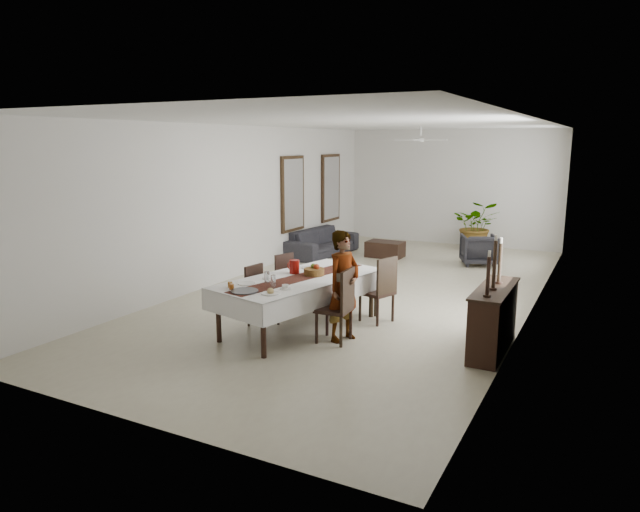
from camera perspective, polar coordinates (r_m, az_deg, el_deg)
The scene contains 85 objects.
floor at distance 11.15m, azimuth 4.81°, elevation -3.54°, with size 6.00×12.00×0.00m, color #BCB495.
ceiling at distance 10.78m, azimuth 5.09°, elevation 13.12°, with size 6.00×12.00×0.02m, color white.
wall_back at distance 16.53m, azimuth 13.04°, elevation 6.69°, with size 6.00×0.02×3.20m, color silver.
wall_front at distance 5.86m, azimuth -18.32°, elevation -1.62°, with size 6.00×0.02×3.20m, color silver.
wall_left at distance 12.31m, azimuth -8.10°, elevation 5.37°, with size 0.02×12.00×3.20m, color silver.
wall_right at distance 10.10m, azimuth 20.88°, elevation 3.45°, with size 0.02×12.00×3.20m, color silver.
dining_table_top at distance 8.75m, azimuth -2.03°, elevation -2.42°, with size 1.07×2.57×0.05m, color black.
table_leg_fl at distance 8.39m, azimuth -10.12°, elevation -6.04°, with size 0.07×0.07×0.75m, color black.
table_leg_fr at distance 7.71m, azimuth -5.68°, elevation -7.48°, with size 0.07×0.07×0.75m, color black.
table_leg_bl at distance 10.03m, azimuth 0.80°, elevation -2.98°, with size 0.07×0.07×0.75m, color black.
table_leg_br at distance 9.47m, azimuth 5.15°, elevation -3.90°, with size 0.07×0.07×0.75m, color black.
tablecloth_top at distance 8.74m, azimuth -2.03°, elevation -2.22°, with size 1.26×2.76×0.01m, color white.
tablecloth_drape_left at distance 9.20m, azimuth -4.87°, elevation -2.55°, with size 0.01×2.76×0.32m, color silver.
tablecloth_drape_right at distance 8.38m, azimuth 1.11°, elevation -3.91°, with size 0.01×2.76×0.32m, color white.
tablecloth_drape_near at distance 7.87m, azimuth -8.91°, elevation -5.06°, with size 1.26×0.01×0.32m, color white.
tablecloth_drape_far at distance 9.80m, azimuth 3.49°, elevation -1.68°, with size 1.26×0.01×0.32m, color white.
table_runner at distance 8.74m, azimuth -2.03°, elevation -2.16°, with size 0.37×2.68×0.00m, color #5B251A.
red_pitcher at distance 9.01m, azimuth -2.58°, elevation -1.07°, with size 0.16×0.16×0.21m, color maroon.
pitcher_handle at distance 9.07m, azimuth -2.99°, elevation -0.99°, with size 0.13×0.13×0.02m, color maroon.
wine_glass_near at distance 8.15m, azimuth -4.72°, elevation -2.55°, with size 0.07×0.07×0.18m, color white.
wine_glass_mid at distance 8.39m, azimuth -5.32°, elevation -2.16°, with size 0.07×0.07×0.18m, color silver.
teacup_right at distance 8.07m, azimuth -3.49°, elevation -3.11°, with size 0.10×0.10×0.06m, color white.
saucer_right at distance 8.07m, azimuth -3.48°, elevation -3.28°, with size 0.16×0.16×0.01m, color white.
teacup_left at distance 8.69m, azimuth -5.26°, elevation -2.07°, with size 0.10×0.10×0.06m, color white.
saucer_left at distance 8.70m, azimuth -5.26°, elevation -2.24°, with size 0.16×0.16×0.01m, color white.
plate_near_right at distance 7.83m, azimuth -4.97°, elevation -3.75°, with size 0.26×0.26×0.02m, color silver.
bread_near_right at distance 7.82m, azimuth -4.97°, elevation -3.54°, with size 0.10×0.10×0.10m, color tan.
plate_near_left at distance 8.42m, azimuth -7.37°, elevation -2.73°, with size 0.26×0.26×0.02m, color white.
plate_far_left at distance 9.38m, azimuth -1.10°, elevation -1.18°, with size 0.26×0.26×0.02m, color silver.
serving_tray at distance 7.98m, azimuth -7.56°, elevation -3.50°, with size 0.39×0.39×0.02m, color #3D3E42.
jam_jar_a at distance 8.13m, azimuth -8.84°, elevation -3.06°, with size 0.07×0.07×0.08m, color #9A4C16.
jam_jar_b at distance 8.24m, azimuth -8.98°, elevation -2.85°, with size 0.07×0.07×0.08m, color brown.
fruit_basket at distance 8.88m, azimuth -0.60°, elevation -1.59°, with size 0.32×0.32×0.11m, color brown.
fruit_red at distance 8.86m, azimuth -0.35°, elevation -1.09°, with size 0.10×0.10×0.10m, color #A12C10.
fruit_green at distance 8.92m, azimuth -0.67°, elevation -1.01°, with size 0.09×0.09×0.09m, color #597723.
chair_right_near_seat at distance 8.26m, azimuth 1.40°, elevation -5.35°, with size 0.46×0.46×0.05m, color black.
chair_right_near_leg_fl at distance 8.10m, azimuth 2.11°, elevation -7.58°, with size 0.05×0.05×0.46m, color black.
chair_right_near_leg_fr at distance 8.44m, azimuth 3.09°, elevation -6.82°, with size 0.05×0.05×0.46m, color black.
chair_right_near_leg_bl at distance 8.25m, azimuth -0.34°, elevation -7.24°, with size 0.05×0.05×0.46m, color black.
chair_right_near_leg_br at distance 8.57m, azimuth 0.71°, elevation -6.51°, with size 0.05×0.05×0.46m, color black.
chair_right_near_back at distance 8.10m, azimuth 2.78°, elevation -3.38°, with size 0.46×0.04×0.59m, color black.
chair_right_far_seat at distance 9.22m, azimuth 5.69°, elevation -3.67°, with size 0.46×0.46×0.05m, color black.
chair_right_far_leg_fl at distance 9.04m, azimuth 5.77°, elevation -5.64°, with size 0.05×0.05×0.45m, color black.
chair_right_far_leg_fr at distance 9.31m, azimuth 7.29°, elevation -5.17°, with size 0.05×0.05×0.45m, color black.
chair_right_far_leg_bl at distance 9.28m, azimuth 4.03°, elevation -5.17°, with size 0.05×0.05×0.45m, color black.
chair_right_far_leg_br at distance 9.54m, azimuth 5.56°, elevation -4.72°, with size 0.05×0.05×0.45m, color black.
chair_right_far_back at distance 9.01m, azimuth 6.72°, elevation -2.00°, with size 0.46×0.04×0.58m, color black.
chair_left_near_seat at distance 9.03m, azimuth -5.70°, elevation -4.35°, with size 0.40×0.40×0.05m, color black.
chair_left_near_leg_fl at distance 9.31m, azimuth -5.78°, elevation -5.29°, with size 0.04×0.04×0.40m, color black.
chair_left_near_leg_fr at distance 9.08m, azimuth -7.16°, elevation -5.76°, with size 0.04×0.04×0.40m, color black.
chair_left_near_leg_bl at distance 9.11m, azimuth -4.20°, elevation -5.65°, with size 0.04×0.04×0.40m, color black.
chair_left_near_leg_br at distance 8.87m, azimuth -5.57°, elevation -6.15°, with size 0.04×0.04×0.40m, color black.
chair_left_near_back at distance 9.07m, azimuth -6.61°, elevation -2.48°, with size 0.40×0.04×0.52m, color black.
chair_left_far_seat at distance 9.87m, azimuth -2.90°, elevation -2.96°, with size 0.40×0.40×0.05m, color black.
chair_left_far_leg_fl at distance 10.15m, azimuth -2.76°, elevation -3.85°, with size 0.04×0.04×0.40m, color black.
chair_left_far_leg_fr at distance 9.95m, azimuth -4.23°, elevation -4.18°, with size 0.04×0.04×0.40m, color black.
chair_left_far_leg_bl at distance 9.91m, azimuth -1.54°, elevation -4.22°, with size 0.04×0.04×0.40m, color black.
chair_left_far_leg_br at distance 9.70m, azimuth -3.01°, elevation -4.57°, with size 0.04×0.04×0.40m, color black.
chair_left_far_back at distance 9.94m, azimuth -3.59°, elevation -1.23°, with size 0.40×0.04×0.51m, color black.
woman at distance 8.25m, azimuth 2.37°, elevation -3.03°, with size 0.59×0.39×1.62m, color gray.
sideboard_body at distance 8.24m, azimuth 16.92°, elevation -6.20°, with size 0.39×1.47×0.88m, color black.
sideboard_top at distance 8.12m, azimuth 17.10°, elevation -3.12°, with size 0.43×1.53×0.03m, color black.
candlestick_near_base at distance 7.59m, azimuth 16.35°, elevation -3.83°, with size 0.10×0.10×0.03m, color black.
candlestick_near_shaft at distance 7.53m, azimuth 16.46°, elevation -1.91°, with size 0.05×0.05×0.49m, color black.
candlestick_near_candle at distance 7.47m, azimuth 16.59°, elevation 0.22°, with size 0.04×0.04×0.08m, color beige.
candlestick_mid_base at distance 7.97m, azimuth 16.92°, elevation -3.15°, with size 0.10×0.10×0.03m, color black.
candlestick_mid_shaft at distance 7.89m, azimuth 17.06°, elevation -0.80°, with size 0.05×0.05×0.64m, color black.
candlestick_mid_candle at distance 7.83m, azimuth 17.21°, elevation 1.77°, with size 0.04×0.04×0.08m, color silver.
candlestick_far_base at distance 8.34m, azimuth 17.43°, elevation -2.54°, with size 0.10×0.10×0.03m, color black.
candlestick_far_shaft at distance 8.28m, azimuth 17.54°, elevation -0.62°, with size 0.05×0.05×0.54m, color black.
candlestick_far_candle at distance 8.23m, azimuth 17.67°, elevation 1.49°, with size 0.04×0.04×0.08m, color white.
sofa at distance 14.65m, azimuth 0.25°, elevation 1.41°, with size 2.28×0.89×0.66m, color #28262B.
armchair at distance 13.94m, azimuth 15.58°, elevation 0.61°, with size 0.77×0.80×0.72m, color #252428.
coffee_table at distance 14.47m, azimuth 6.53°, elevation 0.68°, with size 0.89×0.60×0.40m, color black.
potted_plant at distance 15.81m, azimuth 15.39°, elevation 2.96°, with size 1.19×1.04×1.33m, color #255B24.
mirror_frame_near at distance 14.13m, azimuth -2.76°, elevation 6.22°, with size 0.06×1.05×1.85m, color black.
mirror_glass_near at distance 14.11m, azimuth -2.63°, elevation 6.22°, with size 0.01×0.90×1.70m, color white.
mirror_frame_far at distance 15.97m, azimuth 1.06°, elevation 6.82°, with size 0.06×1.05×1.85m, color black.
mirror_glass_far at distance 15.96m, azimuth 1.18°, elevation 6.82°, with size 0.01×0.90×1.70m, color silver.
fan_rod at distance 13.60m, azimuth 10.05°, elevation 12.20°, with size 0.04×0.04×0.20m, color white.
fan_hub at distance 13.60m, azimuth 10.02°, elevation 11.35°, with size 0.16×0.16×0.08m, color silver.
fan_blade_n at distance 13.93m, azimuth 10.46°, elevation 11.33°, with size 0.10×0.55×0.01m, color white.
fan_blade_s at distance 13.27m, azimuth 9.55°, elevation 11.37°, with size 0.10×0.55×0.01m, color white.
fan_blade_e at distance 13.50m, azimuth 11.46°, elevation 11.30°, with size 0.55×0.10×0.01m, color white.
fan_blade_w at distance 13.71m, azimuth 8.59°, elevation 11.40°, with size 0.55×0.10×0.01m, color silver.
Camera 1 is at (4.14, -9.95, 2.85)m, focal length 32.00 mm.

